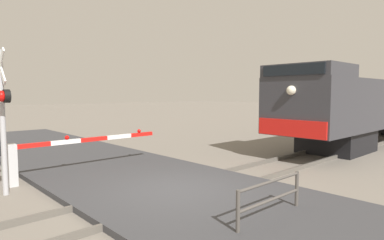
% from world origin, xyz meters
% --- Properties ---
extents(ground_plane, '(160.00, 160.00, 0.00)m').
position_xyz_m(ground_plane, '(0.00, 0.00, 0.00)').
color(ground_plane, slate).
extents(rail_track_left, '(0.08, 80.00, 0.15)m').
position_xyz_m(rail_track_left, '(-0.72, 0.00, 0.07)').
color(rail_track_left, '#59544C').
rests_on(rail_track_left, ground_plane).
extents(rail_track_right, '(0.08, 80.00, 0.15)m').
position_xyz_m(rail_track_right, '(0.72, 0.00, 0.07)').
color(rail_track_right, '#59544C').
rests_on(rail_track_right, ground_plane).
extents(road_surface, '(36.00, 5.24, 0.15)m').
position_xyz_m(road_surface, '(0.00, 0.00, 0.08)').
color(road_surface, '#38383A').
rests_on(road_surface, ground_plane).
extents(locomotive, '(2.98, 18.30, 3.85)m').
position_xyz_m(locomotive, '(0.00, 14.43, 2.04)').
color(locomotive, black).
rests_on(locomotive, ground_plane).
extents(crossing_signal, '(1.18, 0.33, 3.87)m').
position_xyz_m(crossing_signal, '(-3.17, -3.42, 2.39)').
color(crossing_signal, '#ADADB2').
rests_on(crossing_signal, ground_plane).
extents(crossing_gate, '(0.36, 5.61, 1.35)m').
position_xyz_m(crossing_gate, '(-3.99, -2.43, 0.84)').
color(crossing_gate, silver).
rests_on(crossing_gate, ground_plane).
extents(guard_railing, '(0.08, 2.18, 0.95)m').
position_xyz_m(guard_railing, '(2.79, 0.08, 0.61)').
color(guard_railing, '#4C4742').
rests_on(guard_railing, ground_plane).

